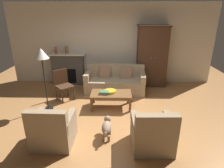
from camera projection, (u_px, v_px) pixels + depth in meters
The scene contains 15 objects.
ground_plane at pixel (109, 115), 4.98m from camera, with size 9.60×9.60×0.00m, color #B27A47.
back_wall at pixel (111, 44), 6.87m from camera, with size 7.20×0.10×2.80m, color silver.
fireplace at pixel (68, 69), 6.96m from camera, with size 1.26×0.48×1.12m.
armoire at pixel (152, 56), 6.66m from camera, with size 1.06×0.57×2.09m.
couch at pixel (115, 82), 6.36m from camera, with size 1.97×0.97×0.86m.
coffee_table at pixel (111, 95), 5.28m from camera, with size 1.10×0.60×0.42m.
fruit_bowl at pixel (110, 91), 5.28m from camera, with size 0.31×0.31×0.07m, color gold.
book_stack at pixel (104, 93), 5.19m from camera, with size 0.26×0.19×0.07m.
mantel_vase_terracotta at pixel (56, 50), 6.71m from camera, with size 0.09×0.09×0.23m, color #A86042.
mantel_vase_bronze at pixel (67, 50), 6.70m from camera, with size 0.12×0.12×0.25m, color olive.
armchair_near_left at pixel (53, 130), 3.80m from camera, with size 0.80×0.79×0.88m.
armchair_near_right at pixel (152, 134), 3.68m from camera, with size 0.80×0.79×0.88m.
side_chair_wooden at pixel (63, 83), 5.74m from camera, with size 0.62×0.62×0.90m.
floor_lamp at pixel (42, 57), 4.79m from camera, with size 0.36×0.36×1.67m.
dog at pixel (107, 127), 4.04m from camera, with size 0.22×0.57×0.39m.
Camera 1 is at (0.16, -4.37, 2.52)m, focal length 31.00 mm.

